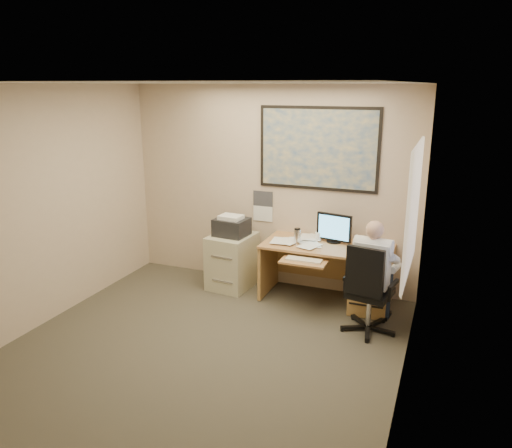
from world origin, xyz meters
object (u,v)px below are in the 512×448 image
at_px(desk, 352,271).
at_px(person, 371,277).
at_px(filing_cabinet, 232,256).
at_px(office_chair, 369,307).

xyz_separation_m(desk, person, (0.32, -0.60, 0.20)).
relative_size(filing_cabinet, office_chair, 0.97).
relative_size(desk, office_chair, 1.53).
xyz_separation_m(office_chair, person, (-0.01, 0.08, 0.33)).
distance_m(filing_cabinet, person, 2.05).
bearing_deg(person, office_chair, -76.55).
bearing_deg(office_chair, filing_cabinet, 171.55).
height_order(filing_cabinet, person, person).
bearing_deg(desk, person, -62.06).
distance_m(desk, office_chair, 0.77).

